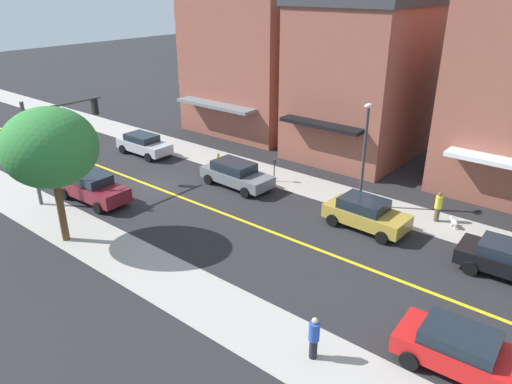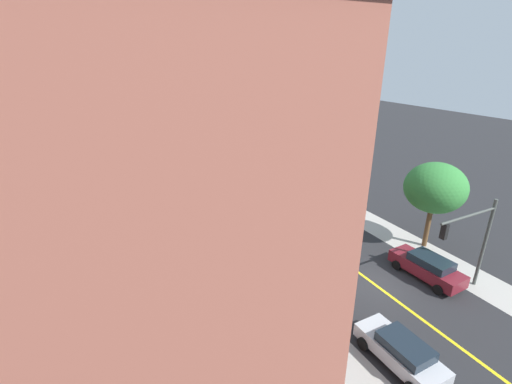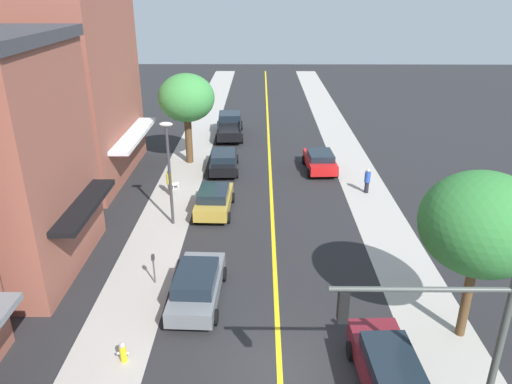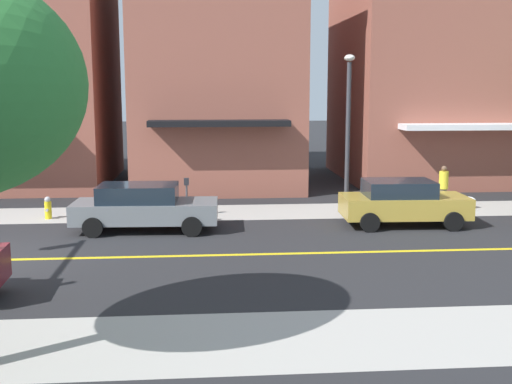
% 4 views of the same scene
% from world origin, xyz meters
% --- Properties ---
extents(ground_plane, '(140.00, 140.00, 0.00)m').
position_xyz_m(ground_plane, '(0.00, 0.00, 0.00)').
color(ground_plane, '#262628').
extents(sidewalk_left, '(2.94, 126.00, 0.01)m').
position_xyz_m(sidewalk_left, '(-6.13, 0.00, 0.00)').
color(sidewalk_left, '#ADA8A0').
rests_on(sidewalk_left, ground).
extents(sidewalk_right, '(2.94, 126.00, 0.01)m').
position_xyz_m(sidewalk_right, '(6.13, 0.00, 0.00)').
color(sidewalk_right, '#ADA8A0').
rests_on(sidewalk_right, ground).
extents(road_centerline_stripe, '(0.20, 126.00, 0.00)m').
position_xyz_m(road_centerline_stripe, '(0.00, 0.00, 0.00)').
color(road_centerline_stripe, yellow).
rests_on(road_centerline_stripe, ground).
extents(corner_shop_building, '(10.77, 9.76, 15.16)m').
position_xyz_m(corner_shop_building, '(-14.49, -3.21, 7.59)').
color(corner_shop_building, '#935142').
rests_on(corner_shop_building, ground).
extents(pale_office_building, '(12.10, 7.84, 10.63)m').
position_xyz_m(pale_office_building, '(-14.49, 6.70, 5.33)').
color(pale_office_building, '#935142').
rests_on(pale_office_building, ground).
extents(street_tree_left_near, '(4.28, 4.28, 6.52)m').
position_xyz_m(street_tree_left_near, '(6.94, 2.09, 4.69)').
color(street_tree_left_near, brown).
rests_on(street_tree_left_near, ground).
extents(fire_hydrant, '(0.44, 0.24, 0.80)m').
position_xyz_m(fire_hydrant, '(-5.49, 0.50, 0.40)').
color(fire_hydrant, yellow).
rests_on(fire_hydrant, ground).
extents(parking_meter, '(0.12, 0.18, 1.43)m').
position_xyz_m(parking_meter, '(-5.39, 5.43, 0.94)').
color(parking_meter, '#4C4C51').
rests_on(parking_meter, ground).
extents(traffic_light_mast, '(4.71, 0.32, 5.83)m').
position_xyz_m(traffic_light_mast, '(4.16, -2.71, 3.86)').
color(traffic_light_mast, '#474C47').
rests_on(traffic_light_mast, ground).
extents(street_lamp, '(0.70, 0.36, 5.80)m').
position_xyz_m(street_lamp, '(-5.55, 11.31, 3.64)').
color(street_lamp, '#38383D').
rests_on(street_lamp, ground).
extents(red_sedan_right_curb, '(2.27, 4.32, 1.43)m').
position_xyz_m(red_sedan_right_curb, '(3.53, 19.76, 0.76)').
color(red_sedan_right_curb, red).
rests_on(red_sedan_right_curb, ground).
extents(gold_sedan_left_curb, '(2.18, 4.24, 1.55)m').
position_xyz_m(gold_sedan_left_curb, '(-3.37, 12.75, 0.81)').
color(gold_sedan_left_curb, '#B29338').
rests_on(gold_sedan_left_curb, ground).
extents(maroon_sedan_right_curb, '(2.11, 4.75, 1.60)m').
position_xyz_m(maroon_sedan_right_curb, '(3.47, -0.82, 0.84)').
color(maroon_sedan_right_curb, maroon).
rests_on(maroon_sedan_right_curb, ground).
extents(grey_sedan_left_curb, '(2.20, 4.73, 1.53)m').
position_xyz_m(grey_sedan_left_curb, '(-3.31, 4.08, 0.80)').
color(grey_sedan_left_curb, slate).
rests_on(grey_sedan_left_curb, ground).
extents(silver_sedan_left_curb, '(1.97, 4.35, 1.47)m').
position_xyz_m(silver_sedan_left_curb, '(-3.52, -5.00, 0.78)').
color(silver_sedan_left_curb, '#B7BABF').
rests_on(silver_sedan_left_curb, ground).
extents(pedestrian_yellow_shirt, '(0.36, 0.36, 1.64)m').
position_xyz_m(pedestrian_yellow_shirt, '(-6.40, 15.33, 0.86)').
color(pedestrian_yellow_shirt, brown).
rests_on(pedestrian_yellow_shirt, ground).
extents(pedestrian_blue_shirt, '(0.36, 0.36, 1.61)m').
position_xyz_m(pedestrian_blue_shirt, '(6.08, 15.78, 0.84)').
color(pedestrian_blue_shirt, black).
rests_on(pedestrian_blue_shirt, ground).
extents(small_dog, '(0.57, 0.59, 0.50)m').
position_xyz_m(small_dog, '(-6.25, 16.25, 0.33)').
color(small_dog, silver).
rests_on(small_dog, ground).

